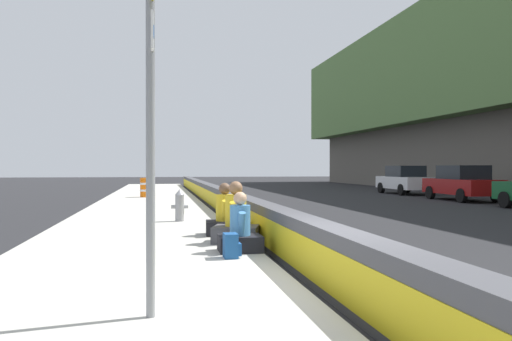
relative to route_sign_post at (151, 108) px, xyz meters
name	(u,v)px	position (x,y,z in m)	size (l,w,h in m)	color
ground_plane	(336,294)	(1.07, -2.30, -2.21)	(160.00, 160.00, 0.00)	#232326
sidewalk_strip	(122,298)	(1.07, 0.35, -2.14)	(80.00, 4.40, 0.14)	#B5B2A8
jersey_barrier	(336,261)	(1.07, -2.29, -1.79)	(76.00, 0.45, 0.85)	#47474C
route_sign_post	(151,108)	(0.00, 0.00, 0.00)	(0.44, 0.09, 3.60)	gray
fire_hydrant	(180,205)	(9.09, -0.63, -1.62)	(0.26, 0.46, 0.88)	gray
seated_person_foreground	(240,233)	(3.76, -1.48, -1.74)	(0.67, 0.76, 1.05)	black
seated_person_middle	(236,223)	(4.84, -1.56, -1.69)	(0.96, 1.04, 1.21)	#424247
seated_person_rear	(225,218)	(6.04, -1.49, -1.72)	(0.76, 0.87, 1.14)	black
backpack	(231,246)	(3.15, -1.24, -1.88)	(0.32, 0.28, 0.40)	navy
construction_barrel	(145,187)	(20.89, 0.60, -1.59)	(0.54, 0.54, 0.95)	orange
parked_car_fourth	(462,183)	(17.46, -14.47, -1.35)	(4.54, 2.03, 1.71)	maroon
parked_car_midline	(405,180)	(23.66, -14.60, -1.35)	(4.53, 2.01, 1.71)	silver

